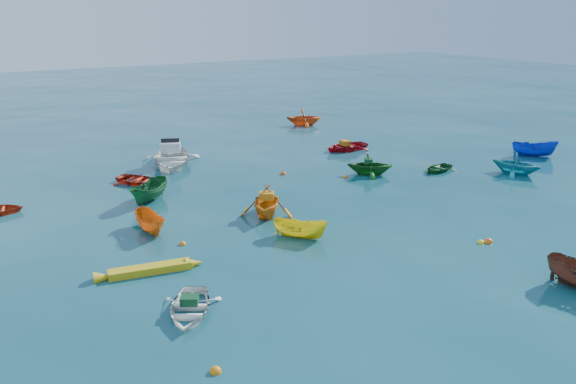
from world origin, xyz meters
TOP-DOWN VIEW (x-y plane):
  - ground at (0.00, 0.00)m, footprint 160.00×160.00m
  - dinghy_white_near at (-8.60, -3.36)m, footprint 3.06×3.37m
  - dinghy_orange_w at (-2.06, 3.52)m, footprint 3.83×3.95m
  - sampan_yellow_mid at (-2.13, 0.30)m, footprint 2.35×2.44m
  - dinghy_green_e at (10.68, 5.04)m, footprint 2.77×2.26m
  - dinghy_cyan_se at (14.28, 2.20)m, footprint 3.29×3.51m
  - sampan_orange_n at (-7.54, 4.24)m, footprint 1.04×2.62m
  - dinghy_green_n at (6.57, 6.53)m, footprint 3.52×3.44m
  - dinghy_red_ne at (8.97, 12.28)m, footprint 3.40×2.49m
  - sampan_blue_far at (18.95, 4.46)m, footprint 3.01×2.72m
  - dinghy_red_far at (-5.98, 11.70)m, footprint 3.28×3.55m
  - dinghy_orange_far at (11.02, 21.23)m, footprint 3.81×3.61m
  - sampan_green_far at (-6.33, 8.33)m, footprint 3.03×2.92m
  - kayak_yellow at (-8.82, 0.21)m, footprint 3.81×1.16m
  - motorboat_white at (-3.03, 14.56)m, footprint 5.19×6.00m
  - tarp_green_a at (-8.55, -3.27)m, footprint 0.72×0.66m
  - tarp_orange_a at (-2.03, 3.56)m, footprint 0.86×0.81m
  - tarp_green_b at (6.49, 6.58)m, footprint 0.74×0.78m
  - tarp_orange_b at (8.87, 12.28)m, footprint 0.55×0.72m
  - buoy_or_a at (-9.11, -6.68)m, footprint 0.34×0.34m
  - buoy_ye_a at (4.21, -4.11)m, footprint 0.29×0.29m
  - buoy_or_b at (4.55, -4.23)m, footprint 0.37×0.37m
  - buoy_ye_b at (-7.51, 4.08)m, footprint 0.37×0.37m
  - buoy_or_c at (-6.85, 2.12)m, footprint 0.29×0.29m
  - buoy_ye_c at (-1.73, 5.03)m, footprint 0.33×0.33m
  - buoy_or_d at (4.91, 6.75)m, footprint 0.30×0.30m
  - buoy_or_e at (2.09, 9.17)m, footprint 0.37×0.37m
  - buoy_ye_e at (7.85, 8.55)m, footprint 0.34×0.34m

SIDE VIEW (x-z plane):
  - ground at x=0.00m, z-range 0.00..0.00m
  - dinghy_white_near at x=-8.60m, z-range -0.29..0.29m
  - dinghy_orange_w at x=-2.06m, z-range -0.79..0.79m
  - sampan_yellow_mid at x=-2.13m, z-range -0.48..0.48m
  - dinghy_green_e at x=10.68m, z-range -0.25..0.25m
  - dinghy_cyan_se at x=14.28m, z-range -0.74..0.74m
  - sampan_orange_n at x=-7.54m, z-range -0.50..0.50m
  - dinghy_green_n at x=6.57m, z-range -0.71..0.71m
  - dinghy_red_ne at x=8.97m, z-range -0.34..0.34m
  - sampan_blue_far at x=18.95m, z-range -0.57..0.57m
  - dinghy_red_far at x=-5.98m, z-range -0.30..0.30m
  - dinghy_orange_far at x=11.02m, z-range -0.79..0.79m
  - sampan_green_far at x=-6.33m, z-range -0.59..0.59m
  - kayak_yellow at x=-8.82m, z-range -0.19..0.19m
  - motorboat_white at x=-3.03m, z-range -0.82..0.82m
  - buoy_or_a at x=-9.11m, z-range -0.17..0.17m
  - buoy_ye_a at x=4.21m, z-range -0.15..0.15m
  - buoy_or_b at x=4.55m, z-range -0.19..0.19m
  - buoy_ye_b at x=-7.51m, z-range -0.18..0.18m
  - buoy_or_c at x=-6.85m, z-range -0.15..0.15m
  - buoy_ye_c at x=-1.73m, z-range -0.16..0.16m
  - buoy_or_d at x=4.91m, z-range -0.15..0.15m
  - buoy_or_e at x=2.09m, z-range -0.18..0.18m
  - buoy_ye_e at x=7.85m, z-range -0.17..0.17m
  - tarp_green_a at x=-8.55m, z-range 0.29..0.57m
  - tarp_orange_b at x=8.87m, z-range 0.34..0.68m
  - tarp_green_b at x=6.49m, z-range 0.71..1.01m
  - tarp_orange_a at x=-2.03m, z-range 0.79..1.13m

